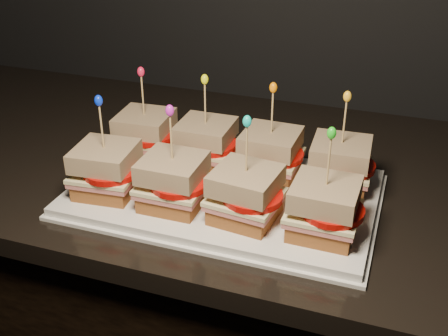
% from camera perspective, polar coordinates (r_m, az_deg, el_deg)
% --- Properties ---
extents(cabinet, '(2.37, 0.62, 0.86)m').
position_cam_1_polar(cabinet, '(1.35, -8.72, -15.55)').
color(cabinet, black).
rests_on(cabinet, ground).
extents(granite_slab, '(2.41, 0.66, 0.03)m').
position_cam_1_polar(granite_slab, '(1.09, -10.42, 1.63)').
color(granite_slab, black).
rests_on(granite_slab, cabinet).
extents(platter, '(0.47, 0.29, 0.02)m').
position_cam_1_polar(platter, '(0.89, 0.00, -2.61)').
color(platter, white).
rests_on(platter, granite_slab).
extents(platter_rim, '(0.48, 0.30, 0.01)m').
position_cam_1_polar(platter_rim, '(0.89, 0.00, -2.93)').
color(platter_rim, white).
rests_on(platter_rim, granite_slab).
extents(sandwich_0_bread_bot, '(0.09, 0.09, 0.02)m').
position_cam_1_polar(sandwich_0_bread_bot, '(0.99, -7.88, 2.00)').
color(sandwich_0_bread_bot, brown).
rests_on(sandwich_0_bread_bot, platter).
extents(sandwich_0_ham, '(0.10, 0.10, 0.01)m').
position_cam_1_polar(sandwich_0_ham, '(0.99, -7.94, 2.83)').
color(sandwich_0_ham, '#C26B65').
rests_on(sandwich_0_ham, sandwich_0_bread_bot).
extents(sandwich_0_cheese, '(0.10, 0.10, 0.01)m').
position_cam_1_polar(sandwich_0_cheese, '(0.98, -7.96, 3.20)').
color(sandwich_0_cheese, beige).
rests_on(sandwich_0_cheese, sandwich_0_ham).
extents(sandwich_0_tomato, '(0.09, 0.09, 0.01)m').
position_cam_1_polar(sandwich_0_tomato, '(0.97, -7.52, 3.36)').
color(sandwich_0_tomato, '#B60C06').
rests_on(sandwich_0_tomato, sandwich_0_cheese).
extents(sandwich_0_bread_top, '(0.09, 0.09, 0.03)m').
position_cam_1_polar(sandwich_0_bread_top, '(0.97, -8.07, 4.63)').
color(sandwich_0_bread_top, '#4D2B12').
rests_on(sandwich_0_bread_top, sandwich_0_tomato).
extents(sandwich_0_pick, '(0.00, 0.00, 0.09)m').
position_cam_1_polar(sandwich_0_pick, '(0.95, -8.25, 7.10)').
color(sandwich_0_pick, tan).
rests_on(sandwich_0_pick, sandwich_0_bread_top).
extents(sandwich_0_frill, '(0.01, 0.01, 0.02)m').
position_cam_1_polar(sandwich_0_frill, '(0.94, -8.44, 9.65)').
color(sandwich_0_frill, red).
rests_on(sandwich_0_frill, sandwich_0_pick).
extents(sandwich_1_bread_bot, '(0.09, 0.09, 0.02)m').
position_cam_1_polar(sandwich_1_bread_bot, '(0.95, -1.84, 1.03)').
color(sandwich_1_bread_bot, brown).
rests_on(sandwich_1_bread_bot, platter).
extents(sandwich_1_ham, '(0.10, 0.09, 0.01)m').
position_cam_1_polar(sandwich_1_ham, '(0.94, -1.86, 1.89)').
color(sandwich_1_ham, '#C26B65').
rests_on(sandwich_1_ham, sandwich_1_bread_bot).
extents(sandwich_1_cheese, '(0.10, 0.09, 0.01)m').
position_cam_1_polar(sandwich_1_cheese, '(0.94, -1.86, 2.27)').
color(sandwich_1_cheese, beige).
rests_on(sandwich_1_cheese, sandwich_1_ham).
extents(sandwich_1_tomato, '(0.09, 0.09, 0.01)m').
position_cam_1_polar(sandwich_1_tomato, '(0.93, -1.31, 2.42)').
color(sandwich_1_tomato, '#B60C06').
rests_on(sandwich_1_tomato, sandwich_1_cheese).
extents(sandwich_1_bread_top, '(0.09, 0.09, 0.03)m').
position_cam_1_polar(sandwich_1_bread_top, '(0.93, -1.89, 3.76)').
color(sandwich_1_bread_top, '#4D2B12').
rests_on(sandwich_1_bread_top, sandwich_1_tomato).
extents(sandwich_1_pick, '(0.00, 0.00, 0.09)m').
position_cam_1_polar(sandwich_1_pick, '(0.91, -1.93, 6.33)').
color(sandwich_1_pick, tan).
rests_on(sandwich_1_pick, sandwich_1_bread_top).
extents(sandwich_1_frill, '(0.01, 0.01, 0.02)m').
position_cam_1_polar(sandwich_1_frill, '(0.89, -1.98, 8.99)').
color(sandwich_1_frill, '#EAF010').
rests_on(sandwich_1_frill, sandwich_1_pick).
extents(sandwich_2_bread_bot, '(0.09, 0.09, 0.02)m').
position_cam_1_polar(sandwich_2_bread_bot, '(0.92, 4.66, -0.03)').
color(sandwich_2_bread_bot, brown).
rests_on(sandwich_2_bread_bot, platter).
extents(sandwich_2_ham, '(0.10, 0.09, 0.01)m').
position_cam_1_polar(sandwich_2_ham, '(0.91, 4.70, 0.85)').
color(sandwich_2_ham, '#C26B65').
rests_on(sandwich_2_ham, sandwich_2_bread_bot).
extents(sandwich_2_cheese, '(0.10, 0.10, 0.01)m').
position_cam_1_polar(sandwich_2_cheese, '(0.91, 4.72, 1.24)').
color(sandwich_2_cheese, beige).
rests_on(sandwich_2_cheese, sandwich_2_ham).
extents(sandwich_2_tomato, '(0.09, 0.09, 0.01)m').
position_cam_1_polar(sandwich_2_tomato, '(0.90, 5.38, 1.38)').
color(sandwich_2_tomato, '#B60C06').
rests_on(sandwich_2_tomato, sandwich_2_cheese).
extents(sandwich_2_bread_top, '(0.09, 0.09, 0.03)m').
position_cam_1_polar(sandwich_2_bread_top, '(0.90, 4.79, 2.76)').
color(sandwich_2_bread_top, '#4D2B12').
rests_on(sandwich_2_bread_top, sandwich_2_tomato).
extents(sandwich_2_pick, '(0.00, 0.00, 0.09)m').
position_cam_1_polar(sandwich_2_pick, '(0.88, 4.90, 5.40)').
color(sandwich_2_pick, tan).
rests_on(sandwich_2_pick, sandwich_2_bread_top).
extents(sandwich_2_frill, '(0.01, 0.01, 0.02)m').
position_cam_1_polar(sandwich_2_frill, '(0.86, 5.03, 8.15)').
color(sandwich_2_frill, orange).
rests_on(sandwich_2_frill, sandwich_2_pick).
extents(sandwich_3_bread_bot, '(0.09, 0.09, 0.02)m').
position_cam_1_polar(sandwich_3_bread_bot, '(0.90, 11.51, -1.15)').
color(sandwich_3_bread_bot, brown).
rests_on(sandwich_3_bread_bot, platter).
extents(sandwich_3_ham, '(0.10, 0.10, 0.01)m').
position_cam_1_polar(sandwich_3_ham, '(0.90, 11.60, -0.26)').
color(sandwich_3_ham, '#C26B65').
rests_on(sandwich_3_ham, sandwich_3_bread_bot).
extents(sandwich_3_cheese, '(0.10, 0.10, 0.01)m').
position_cam_1_polar(sandwich_3_cheese, '(0.89, 11.65, 0.13)').
color(sandwich_3_cheese, beige).
rests_on(sandwich_3_cheese, sandwich_3_ham).
extents(sandwich_3_tomato, '(0.09, 0.09, 0.01)m').
position_cam_1_polar(sandwich_3_tomato, '(0.88, 12.40, 0.26)').
color(sandwich_3_tomato, '#B60C06').
rests_on(sandwich_3_tomato, sandwich_3_cheese).
extents(sandwich_3_bread_top, '(0.09, 0.09, 0.03)m').
position_cam_1_polar(sandwich_3_bread_top, '(0.88, 11.82, 1.67)').
color(sandwich_3_bread_top, '#4D2B12').
rests_on(sandwich_3_bread_top, sandwich_3_tomato).
extents(sandwich_3_pick, '(0.00, 0.00, 0.09)m').
position_cam_1_polar(sandwich_3_pick, '(0.86, 12.11, 4.34)').
color(sandwich_3_pick, tan).
rests_on(sandwich_3_pick, sandwich_3_bread_top).
extents(sandwich_3_frill, '(0.01, 0.01, 0.02)m').
position_cam_1_polar(sandwich_3_frill, '(0.84, 12.42, 7.12)').
color(sandwich_3_frill, yellow).
rests_on(sandwich_3_frill, sandwich_3_pick).
extents(sandwich_4_bread_bot, '(0.09, 0.09, 0.02)m').
position_cam_1_polar(sandwich_4_bread_bot, '(0.89, -11.69, -1.67)').
color(sandwich_4_bread_bot, brown).
rests_on(sandwich_4_bread_bot, platter).
extents(sandwich_4_ham, '(0.10, 0.10, 0.01)m').
position_cam_1_polar(sandwich_4_ham, '(0.88, -11.79, -0.78)').
color(sandwich_4_ham, '#C26B65').
rests_on(sandwich_4_ham, sandwich_4_bread_bot).
extents(sandwich_4_cheese, '(0.10, 0.10, 0.01)m').
position_cam_1_polar(sandwich_4_cheese, '(0.88, -11.84, -0.38)').
color(sandwich_4_cheese, beige).
rests_on(sandwich_4_cheese, sandwich_4_ham).
extents(sandwich_4_tomato, '(0.09, 0.09, 0.01)m').
position_cam_1_polar(sandwich_4_tomato, '(0.87, -11.39, -0.25)').
color(sandwich_4_tomato, '#B60C06').
rests_on(sandwich_4_tomato, sandwich_4_cheese).
extents(sandwich_4_bread_top, '(0.10, 0.10, 0.03)m').
position_cam_1_polar(sandwich_4_bread_top, '(0.87, -12.01, 1.18)').
color(sandwich_4_bread_top, '#4D2B12').
rests_on(sandwich_4_bread_top, sandwich_4_tomato).
extents(sandwich_4_pick, '(0.00, 0.00, 0.09)m').
position_cam_1_polar(sandwich_4_pick, '(0.85, -12.31, 3.88)').
color(sandwich_4_pick, tan).
rests_on(sandwich_4_pick, sandwich_4_bread_top).
extents(sandwich_4_frill, '(0.01, 0.01, 0.02)m').
position_cam_1_polar(sandwich_4_frill, '(0.83, -12.63, 6.70)').
color(sandwich_4_frill, '#0829DC').
rests_on(sandwich_4_frill, sandwich_4_pick).
extents(sandwich_5_bread_bot, '(0.09, 0.09, 0.02)m').
position_cam_1_polar(sandwich_5_bread_bot, '(0.84, -5.10, -2.96)').
color(sandwich_5_bread_bot, brown).
rests_on(sandwich_5_bread_bot, platter).
extents(sandwich_5_ham, '(0.09, 0.09, 0.01)m').
position_cam_1_polar(sandwich_5_ham, '(0.83, -5.15, -2.03)').
color(sandwich_5_ham, '#C26B65').
rests_on(sandwich_5_ham, sandwich_5_bread_bot).
extents(sandwich_5_cheese, '(0.10, 0.09, 0.01)m').
position_cam_1_polar(sandwich_5_cheese, '(0.83, -5.17, -1.61)').
color(sandwich_5_cheese, beige).
rests_on(sandwich_5_cheese, sandwich_5_ham).
extents(sandwich_5_tomato, '(0.09, 0.09, 0.01)m').
position_cam_1_polar(sandwich_5_tomato, '(0.82, -4.59, -1.50)').
color(sandwich_5_tomato, '#B60C06').
rests_on(sandwich_5_tomato, sandwich_5_cheese).
extents(sandwich_5_bread_top, '(0.09, 0.09, 0.03)m').
position_cam_1_polar(sandwich_5_bread_top, '(0.82, -5.25, 0.02)').
color(sandwich_5_bread_top, '#4D2B12').
rests_on(sandwich_5_bread_top, sandwich_5_tomato).
extents(sandwich_5_pick, '(0.00, 0.00, 0.09)m').
position_cam_1_polar(sandwich_5_pick, '(0.80, -5.39, 2.86)').
color(sandwich_5_pick, tan).
rests_on(sandwich_5_pick, sandwich_5_bread_top).
extents(sandwich_5_frill, '(0.01, 0.01, 0.02)m').
position_cam_1_polar(sandwich_5_frill, '(0.78, -5.54, 5.84)').
color(sandwich_5_frill, '#CB21BD').
rests_on(sandwich_5_frill, sandwich_5_pick).
extents(sandwich_6_bread_bot, '(0.10, 0.10, 0.02)m').
position_cam_1_polar(sandwich_6_bread_bot, '(0.81, 2.17, -4.33)').
color(sandwich_6_bread_bot, brown).
rests_on(sandwich_6_bread_bot, platter).
extents(sandwich_6_ham, '(0.10, 0.10, 0.01)m').
position_cam_1_polar(sandwich_6_ham, '(0.80, 2.19, -3.37)').
color(sandwich_6_ham, '#C26B65').
rests_on(sandwich_6_ham, sandwich_6_bread_bot).
extents(sandwich_6_cheese, '(0.11, 0.10, 0.01)m').
position_cam_1_polar(sandwich_6_cheese, '(0.80, 2.20, -2.94)').
color(sandwich_6_cheese, beige).
rests_on(sandwich_6_cheese, sandwich_6_ham).
extents(sandwich_6_tomato, '(0.09, 0.09, 0.01)m').
position_cam_1_polar(sandwich_6_tomato, '(0.79, 2.92, -2.84)').
color(sandwich_6_tomato, '#B60C06').
rests_on(sandwich_6_tomato, sandwich_6_cheese).
extents(sandwich_6_bread_top, '(0.10, 0.10, 0.03)m').
position_cam_1_polar(sandwich_6_bread_top, '(0.78, 2.23, -1.26)').
color(sandwich_6_bread_top, '#4D2B12').
rests_on(sandwich_6_bread_top, sandwich_6_tomato).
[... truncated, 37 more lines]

